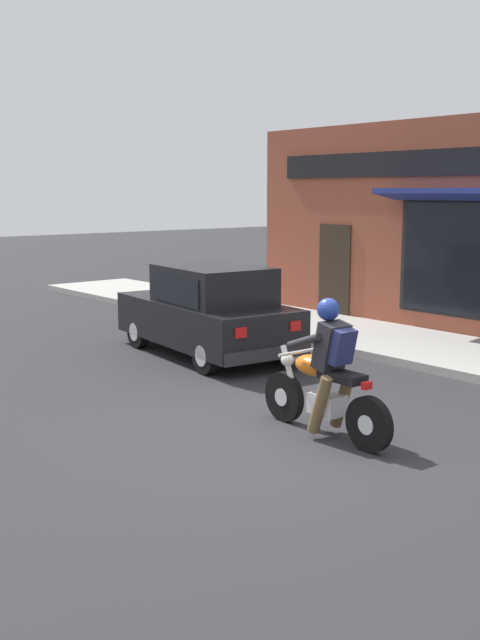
% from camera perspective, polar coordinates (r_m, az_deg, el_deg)
% --- Properties ---
extents(ground_plane, '(80.00, 80.00, 0.00)m').
position_cam_1_polar(ground_plane, '(8.72, 2.66, -8.99)').
color(ground_plane, '#2B2B2D').
extents(sidewalk_curb, '(2.60, 22.00, 0.14)m').
position_cam_1_polar(sidewalk_curb, '(14.40, 9.95, -1.33)').
color(sidewalk_curb, '#ADAAA3').
rests_on(sidewalk_curb, ground).
extents(storefront_building, '(1.25, 10.01, 4.20)m').
position_cam_1_polar(storefront_building, '(15.00, 15.87, 6.73)').
color(storefront_building, brown).
rests_on(storefront_building, ground).
extents(motorcycle_with_rider, '(0.56, 2.02, 1.62)m').
position_cam_1_polar(motorcycle_with_rider, '(8.66, 6.57, -4.50)').
color(motorcycle_with_rider, black).
rests_on(motorcycle_with_rider, ground).
extents(car_hatchback, '(2.07, 3.94, 1.57)m').
position_cam_1_polar(car_hatchback, '(12.83, -2.46, 0.62)').
color(car_hatchback, black).
rests_on(car_hatchback, ground).
extents(fire_hydrant, '(0.36, 0.24, 0.88)m').
position_cam_1_polar(fire_hydrant, '(17.18, 1.65, 2.28)').
color(fire_hydrant, red).
rests_on(fire_hydrant, sidewalk_curb).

